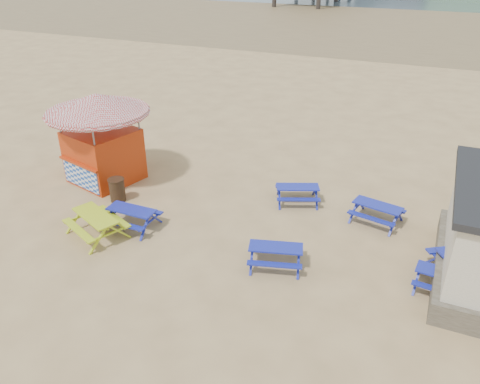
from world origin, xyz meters
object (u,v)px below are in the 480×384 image
at_px(picnic_table_blue_b, 377,213).
at_px(litter_bin, 117,190).
at_px(picnic_table_yellow, 97,225).
at_px(picnic_table_blue_a, 297,194).
at_px(ice_cream_kiosk, 100,127).

xyz_separation_m(picnic_table_blue_b, litter_bin, (-9.60, -2.42, 0.12)).
bearing_deg(picnic_table_yellow, picnic_table_blue_a, 65.66).
bearing_deg(picnic_table_blue_a, picnic_table_yellow, -160.64).
bearing_deg(ice_cream_kiosk, litter_bin, -26.26).
height_order(picnic_table_yellow, ice_cream_kiosk, ice_cream_kiosk).
xyz_separation_m(ice_cream_kiosk, litter_bin, (1.59, -1.37, -1.90)).
relative_size(picnic_table_blue_a, ice_cream_kiosk, 0.39).
xyz_separation_m(picnic_table_yellow, litter_bin, (-0.90, 2.37, 0.07)).
xyz_separation_m(picnic_table_blue_b, picnic_table_yellow, (-8.70, -4.78, 0.05)).
bearing_deg(litter_bin, picnic_table_yellow, -69.22).
bearing_deg(picnic_table_yellow, litter_bin, 134.39).
relative_size(picnic_table_blue_b, ice_cream_kiosk, 0.38).
bearing_deg(picnic_table_yellow, picnic_table_blue_b, 52.41).
relative_size(picnic_table_blue_a, picnic_table_blue_b, 1.03).
distance_m(picnic_table_blue_a, ice_cream_kiosk, 8.46).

